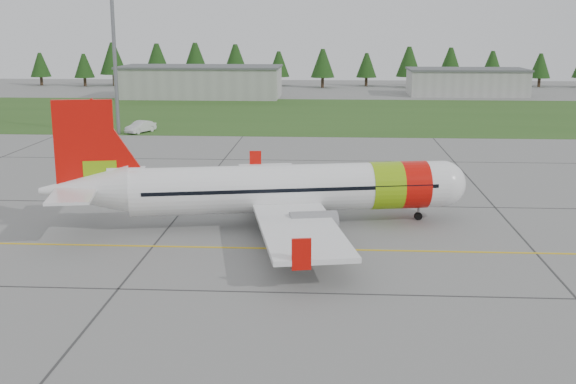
{
  "coord_description": "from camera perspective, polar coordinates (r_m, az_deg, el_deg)",
  "views": [
    {
      "loc": [
        -3.28,
        -37.2,
        14.27
      ],
      "look_at": [
        -6.2,
        10.98,
        3.14
      ],
      "focal_mm": 45.0,
      "sensor_mm": 36.0,
      "label": 1
    }
  ],
  "objects": [
    {
      "name": "ground",
      "position": [
        39.98,
        8.02,
        -8.06
      ],
      "size": [
        320.0,
        320.0,
        0.0
      ],
      "primitive_type": "plane",
      "color": "gray",
      "rests_on": "ground"
    },
    {
      "name": "aircraft",
      "position": [
        52.46,
        -0.61,
        0.24
      ],
      "size": [
        30.71,
        28.72,
        9.38
      ],
      "rotation": [
        0.0,
        0.0,
        0.19
      ],
      "color": "white",
      "rests_on": "ground"
    },
    {
      "name": "service_van",
      "position": [
        100.94,
        -11.62,
        5.98
      ],
      "size": [
        2.21,
        2.17,
        4.86
      ],
      "primitive_type": "imported",
      "rotation": [
        0.0,
        0.0,
        -0.43
      ],
      "color": "silver",
      "rests_on": "ground"
    },
    {
      "name": "grass_strip",
      "position": [
        120.09,
        5.04,
        6.11
      ],
      "size": [
        320.0,
        50.0,
        0.03
      ],
      "primitive_type": "cube",
      "color": "#30561E",
      "rests_on": "ground"
    },
    {
      "name": "taxi_guideline",
      "position": [
        47.51,
        7.29,
        -4.59
      ],
      "size": [
        120.0,
        0.25,
        0.02
      ],
      "primitive_type": "cube",
      "color": "gold",
      "rests_on": "ground"
    },
    {
      "name": "hangar_west",
      "position": [
        150.03,
        -6.88,
        8.58
      ],
      "size": [
        32.0,
        14.0,
        6.0
      ],
      "primitive_type": "cube",
      "color": "#A8A8A3",
      "rests_on": "ground"
    },
    {
      "name": "hangar_east",
      "position": [
        158.19,
        13.91,
        8.37
      ],
      "size": [
        24.0,
        12.0,
        5.2
      ],
      "primitive_type": "cube",
      "color": "#A8A8A3",
      "rests_on": "ground"
    },
    {
      "name": "floodlight_mast",
      "position": [
        99.53,
        -13.52,
        10.17
      ],
      "size": [
        0.5,
        0.5,
        20.0
      ],
      "primitive_type": "cylinder",
      "color": "slate",
      "rests_on": "ground"
    },
    {
      "name": "treeline",
      "position": [
        175.48,
        4.6,
        9.91
      ],
      "size": [
        160.0,
        8.0,
        10.0
      ],
      "primitive_type": null,
      "color": "#1C3F14",
      "rests_on": "ground"
    }
  ]
}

